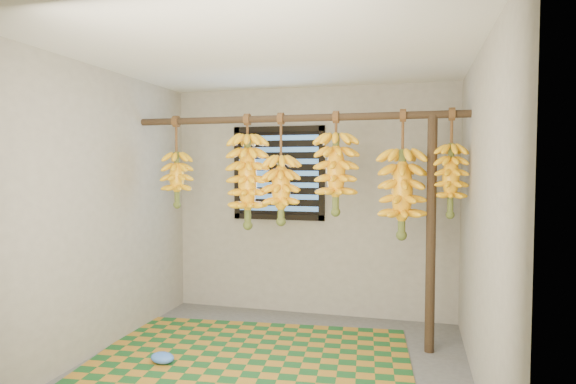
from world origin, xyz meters
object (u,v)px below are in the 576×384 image
(banana_bunch_e, at_px, (402,194))
(banana_bunch_b, at_px, (248,181))
(woven_mat, at_px, (247,365))
(plastic_bag, at_px, (162,358))
(support_post, at_px, (431,235))
(banana_bunch_a, at_px, (177,179))
(banana_bunch_d, at_px, (336,174))
(banana_bunch_f, at_px, (451,180))
(banana_bunch_c, at_px, (281,190))

(banana_bunch_e, bearing_deg, banana_bunch_b, -180.00)
(woven_mat, xyz_separation_m, plastic_bag, (-0.66, -0.14, 0.05))
(support_post, relative_size, plastic_bag, 9.73)
(support_post, relative_size, banana_bunch_a, 2.31)
(plastic_bag, height_order, banana_bunch_d, banana_bunch_d)
(plastic_bag, distance_m, banana_bunch_f, 2.74)
(banana_bunch_f, bearing_deg, plastic_bag, -159.85)
(woven_mat, height_order, banana_bunch_a, banana_bunch_a)
(woven_mat, distance_m, banana_bunch_c, 1.52)
(banana_bunch_f, bearing_deg, banana_bunch_c, 180.00)
(woven_mat, bearing_deg, plastic_bag, -168.11)
(banana_bunch_d, height_order, banana_bunch_f, same)
(banana_bunch_a, xyz_separation_m, banana_bunch_e, (2.10, 0.00, -0.11))
(plastic_bag, height_order, banana_bunch_e, banana_bunch_e)
(woven_mat, bearing_deg, banana_bunch_c, 81.99)
(banana_bunch_b, bearing_deg, banana_bunch_f, 0.00)
(support_post, distance_m, banana_bunch_d, 0.95)
(banana_bunch_b, bearing_deg, banana_bunch_e, 0.00)
(banana_bunch_c, xyz_separation_m, banana_bunch_d, (0.50, 0.00, 0.15))
(support_post, height_order, banana_bunch_b, banana_bunch_b)
(banana_bunch_c, distance_m, banana_bunch_e, 1.07)
(plastic_bag, xyz_separation_m, banana_bunch_a, (-0.28, 0.81, 1.40))
(banana_bunch_e, bearing_deg, woven_mat, -149.92)
(banana_bunch_a, relative_size, banana_bunch_b, 0.83)
(support_post, relative_size, banana_bunch_e, 1.85)
(plastic_bag, distance_m, banana_bunch_b, 1.66)
(banana_bunch_e, xyz_separation_m, banana_bunch_f, (0.39, 0.00, 0.12))
(woven_mat, distance_m, banana_bunch_f, 2.23)
(support_post, xyz_separation_m, banana_bunch_b, (-1.62, -0.00, 0.44))
(plastic_bag, xyz_separation_m, banana_bunch_b, (0.43, 0.81, 1.39))
(support_post, bearing_deg, banana_bunch_c, 180.00)
(woven_mat, relative_size, banana_bunch_f, 2.85)
(banana_bunch_d, distance_m, banana_bunch_f, 0.96)
(banana_bunch_d, bearing_deg, banana_bunch_f, 0.00)
(banana_bunch_c, height_order, banana_bunch_e, same)
(banana_bunch_a, bearing_deg, woven_mat, -35.51)
(support_post, xyz_separation_m, banana_bunch_c, (-1.31, 0.00, 0.36))
(banana_bunch_f, bearing_deg, banana_bunch_e, 180.00)
(plastic_bag, relative_size, banana_bunch_a, 0.24)
(banana_bunch_f, bearing_deg, banana_bunch_d, 180.00)
(plastic_bag, distance_m, banana_bunch_a, 1.64)
(support_post, height_order, woven_mat, support_post)
(banana_bunch_f, bearing_deg, woven_mat, -156.57)
(banana_bunch_a, bearing_deg, banana_bunch_f, 0.00)
(support_post, distance_m, plastic_bag, 2.41)
(banana_bunch_b, xyz_separation_m, banana_bunch_f, (1.77, 0.00, 0.02))
(banana_bunch_c, xyz_separation_m, banana_bunch_e, (1.07, 0.00, -0.02))
(banana_bunch_c, bearing_deg, banana_bunch_b, -180.00)
(woven_mat, bearing_deg, banana_bunch_e, 30.08)
(banana_bunch_a, height_order, banana_bunch_f, same)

